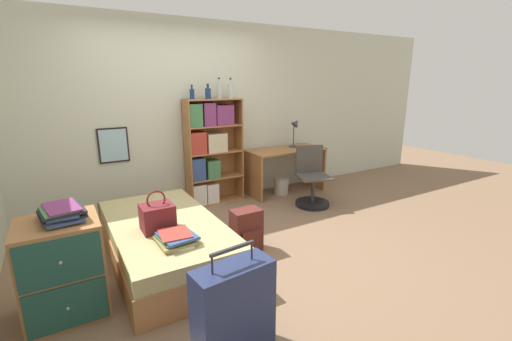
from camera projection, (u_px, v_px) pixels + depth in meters
name	position (u px, v px, depth m)	size (l,w,h in m)	color
ground_plane	(225.00, 245.00, 3.80)	(14.00, 14.00, 0.00)	#84664C
wall_back	(174.00, 116.00, 4.77)	(10.00, 0.09, 2.60)	beige
bed	(165.00, 241.00, 3.45)	(1.01, 1.89, 0.43)	#A36B3D
handbag	(157.00, 217.00, 3.16)	(0.29, 0.25, 0.38)	maroon
book_stack_on_bed	(176.00, 238.00, 2.92)	(0.34, 0.36, 0.09)	silver
suitcase	(234.00, 311.00, 2.21)	(0.55, 0.28, 0.79)	navy
dresser	(63.00, 268.00, 2.62)	(0.57, 0.54, 0.76)	#A36B3D
magazine_pile_on_dresser	(62.00, 213.00, 2.54)	(0.34, 0.39, 0.11)	#99894C
bookcase	(208.00, 150.00, 4.93)	(0.82, 0.28, 1.53)	#A36B3D
bottle_green	(192.00, 94.00, 4.66)	(0.06, 0.06, 0.19)	navy
bottle_brown	(208.00, 93.00, 4.70)	(0.08, 0.08, 0.21)	navy
bottle_clear	(219.00, 90.00, 4.81)	(0.06, 0.06, 0.29)	#B7BCC1
bottle_blue	(231.00, 91.00, 4.87)	(0.07, 0.07, 0.28)	#B7BCC1
desk	(286.00, 162.00, 5.51)	(1.26, 0.58, 0.72)	#A36B3D
desk_lamp	(295.00, 127.00, 5.56)	(0.20, 0.15, 0.47)	navy
desk_chair	(312.00, 187.00, 4.99)	(0.57, 0.57, 0.86)	black
backpack	(246.00, 230.00, 3.64)	(0.31, 0.23, 0.46)	#56231E
waste_bin	(281.00, 186.00, 5.50)	(0.23, 0.23, 0.26)	#B7B2A8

